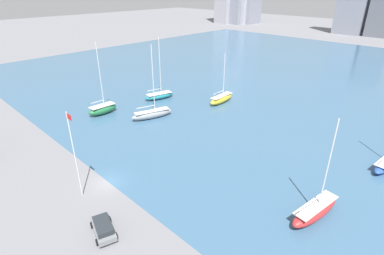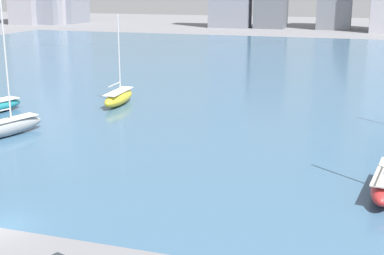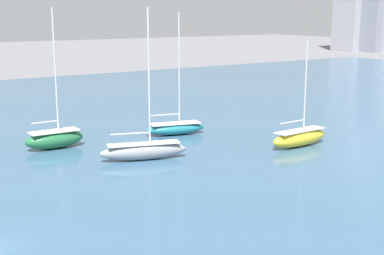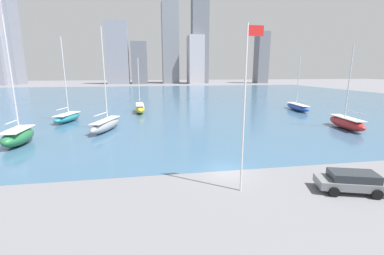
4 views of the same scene
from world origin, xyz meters
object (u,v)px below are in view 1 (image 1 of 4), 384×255
flag_pole (74,153)px  sailboat_red (315,210)px  sailboat_yellow (221,99)px  parked_wagon_gray (103,227)px  sailboat_teal (159,95)px  sailboat_green (103,109)px  sailboat_gray (152,114)px

flag_pole → sailboat_red: (24.29, 18.00, -5.62)m
sailboat_yellow → parked_wagon_gray: sailboat_yellow is taller
sailboat_yellow → sailboat_teal: 15.49m
sailboat_red → sailboat_teal: size_ratio=0.87×
sailboat_yellow → sailboat_green: (-14.38, -23.55, 0.09)m
sailboat_yellow → sailboat_gray: (-4.71, -17.48, -0.02)m
sailboat_yellow → sailboat_red: size_ratio=0.91×
sailboat_red → sailboat_yellow: bearing=153.9°
sailboat_red → sailboat_green: sailboat_green is taller
sailboat_gray → sailboat_red: bearing=9.8°
sailboat_gray → sailboat_yellow: bearing=92.1°
flag_pole → sailboat_yellow: flag_pole is taller
sailboat_yellow → parked_wagon_gray: size_ratio=2.32×
sailboat_red → sailboat_green: size_ratio=0.84×
sailboat_yellow → flag_pole: bearing=-80.7°
sailboat_teal → parked_wagon_gray: (29.77, -33.31, -0.01)m
sailboat_green → sailboat_red: bearing=1.5°
flag_pole → sailboat_red: 30.76m
flag_pole → sailboat_teal: bearing=124.3°
flag_pole → sailboat_yellow: bearing=102.3°
flag_pole → sailboat_gray: sailboat_gray is taller
sailboat_yellow → parked_wagon_gray: bearing=-71.0°
sailboat_yellow → sailboat_teal: (-12.81, -8.71, -0.15)m
sailboat_yellow → sailboat_green: 27.59m
sailboat_red → parked_wagon_gray: (-16.13, -19.59, -0.13)m
sailboat_gray → sailboat_red: 38.13m
parked_wagon_gray → sailboat_green: bearing=77.1°
sailboat_gray → sailboat_green: (-9.67, -6.07, 0.11)m
sailboat_green → flag_pole: bearing=-35.9°
parked_wagon_gray → sailboat_yellow: bearing=39.6°
sailboat_green → sailboat_teal: bearing=84.1°
sailboat_red → flag_pole: bearing=-135.5°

